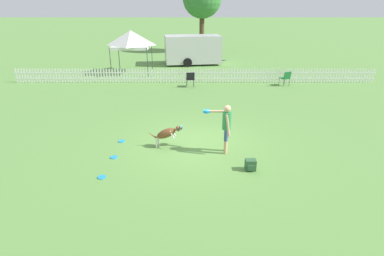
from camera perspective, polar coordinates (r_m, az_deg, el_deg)
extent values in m
plane|color=#5B8C42|center=(10.33, 1.17, -3.18)|extent=(240.00, 240.00, 0.00)
cylinder|color=tan|center=(9.69, 6.60, -3.67)|extent=(0.11, 0.11, 0.45)
cylinder|color=#334C7A|center=(9.52, 6.71, -1.46)|extent=(0.12, 0.12, 0.37)
cylinder|color=tan|center=(9.87, 6.70, -3.17)|extent=(0.11, 0.11, 0.45)
cylinder|color=#334C7A|center=(9.70, 6.80, -0.99)|extent=(0.12, 0.12, 0.37)
cylinder|color=#2D8447|center=(9.44, 6.88, 1.37)|extent=(0.33, 0.33, 0.56)
sphere|color=tan|center=(9.31, 6.99, 3.64)|extent=(0.23, 0.23, 0.23)
cylinder|color=tan|center=(9.27, 7.08, 0.43)|extent=(0.20, 0.19, 0.68)
cylinder|color=tan|center=(9.58, 5.02, 3.18)|extent=(0.68, 0.27, 0.14)
cylinder|color=#1E8CD8|center=(9.67, 3.04, 3.05)|extent=(0.23, 0.23, 0.02)
cylinder|color=#1E8CD8|center=(9.66, 3.04, 3.20)|extent=(0.23, 0.23, 0.02)
cylinder|color=#1E8CD8|center=(9.65, 3.04, 3.35)|extent=(0.23, 0.23, 0.02)
ellipsoid|color=brown|center=(9.97, -4.71, -1.01)|extent=(0.81, 0.45, 0.57)
ellipsoid|color=white|center=(9.99, -4.70, -1.30)|extent=(0.42, 0.24, 0.27)
sphere|color=brown|center=(9.79, -2.41, -0.11)|extent=(0.18, 0.18, 0.18)
cone|color=brown|center=(9.76, -1.95, 0.07)|extent=(0.17, 0.12, 0.14)
cylinder|color=#1E8CD8|center=(9.76, -1.95, 0.07)|extent=(0.16, 0.24, 0.21)
cone|color=brown|center=(9.82, -2.49, 0.40)|extent=(0.05, 0.05, 0.08)
cone|color=brown|center=(9.72, -2.63, 0.17)|extent=(0.05, 0.05, 0.08)
cylinder|color=white|center=(10.28, -6.20, -2.35)|extent=(0.06, 0.06, 0.36)
cylinder|color=white|center=(10.09, -6.56, -2.86)|extent=(0.06, 0.06, 0.36)
cylinder|color=white|center=(10.00, -3.33, -0.84)|extent=(0.18, 0.08, 0.28)
cylinder|color=white|center=(9.82, -3.60, -1.29)|extent=(0.18, 0.08, 0.28)
cone|color=brown|center=(10.14, -7.36, -1.35)|extent=(0.35, 0.13, 0.24)
cylinder|color=#1E8CD8|center=(10.85, -13.03, -2.43)|extent=(0.23, 0.23, 0.02)
cylinder|color=#1E8CD8|center=(8.82, -16.61, -8.92)|extent=(0.23, 0.23, 0.02)
cylinder|color=#1E8CD8|center=(9.79, -14.44, -5.38)|extent=(0.23, 0.23, 0.02)
cube|color=#2D5633|center=(8.90, 11.29, -6.91)|extent=(0.31, 0.22, 0.33)
cube|color=#2D5633|center=(8.80, 11.43, -7.52)|extent=(0.22, 0.04, 0.17)
cube|color=white|center=(18.79, 0.77, 9.42)|extent=(22.26, 0.04, 0.06)
cube|color=white|center=(18.72, 0.78, 10.49)|extent=(22.26, 0.04, 0.06)
cube|color=white|center=(21.68, -30.24, 8.63)|extent=(0.09, 0.02, 0.85)
cube|color=white|center=(21.59, -29.83, 8.66)|extent=(0.09, 0.02, 0.85)
cube|color=white|center=(21.50, -29.42, 8.69)|extent=(0.09, 0.02, 0.85)
cube|color=white|center=(21.42, -29.01, 8.73)|extent=(0.09, 0.02, 0.85)
cube|color=white|center=(21.33, -28.59, 8.76)|extent=(0.09, 0.02, 0.85)
cube|color=white|center=(21.25, -28.17, 8.80)|extent=(0.09, 0.02, 0.85)
cube|color=white|center=(21.17, -27.75, 8.83)|extent=(0.09, 0.02, 0.85)
cube|color=white|center=(21.09, -27.33, 8.86)|extent=(0.09, 0.02, 0.85)
cube|color=white|center=(21.01, -26.90, 8.90)|extent=(0.09, 0.02, 0.85)
cube|color=white|center=(20.93, -26.47, 8.93)|extent=(0.09, 0.02, 0.85)
cube|color=white|center=(20.85, -26.03, 8.96)|extent=(0.09, 0.02, 0.85)
cube|color=white|center=(20.78, -25.59, 8.99)|extent=(0.09, 0.02, 0.85)
cube|color=white|center=(20.70, -25.15, 9.02)|extent=(0.09, 0.02, 0.85)
cube|color=white|center=(20.63, -24.70, 9.06)|extent=(0.09, 0.02, 0.85)
cube|color=white|center=(20.56, -24.25, 9.09)|extent=(0.09, 0.02, 0.85)
cube|color=white|center=(20.49, -23.80, 9.12)|extent=(0.09, 0.02, 0.85)
cube|color=white|center=(20.42, -23.35, 9.15)|extent=(0.09, 0.02, 0.85)
cube|color=white|center=(20.35, -22.89, 9.18)|extent=(0.09, 0.02, 0.85)
cube|color=white|center=(20.28, -22.43, 9.21)|extent=(0.09, 0.02, 0.85)
cube|color=white|center=(20.21, -21.96, 9.24)|extent=(0.09, 0.02, 0.85)
cube|color=white|center=(20.15, -21.50, 9.27)|extent=(0.09, 0.02, 0.85)
cube|color=white|center=(20.09, -21.02, 9.30)|extent=(0.09, 0.02, 0.85)
cube|color=white|center=(20.02, -20.55, 9.33)|extent=(0.09, 0.02, 0.85)
cube|color=white|center=(19.96, -20.07, 9.35)|extent=(0.09, 0.02, 0.85)
cube|color=white|center=(19.90, -19.59, 9.38)|extent=(0.09, 0.02, 0.85)
cube|color=white|center=(19.85, -19.11, 9.41)|extent=(0.09, 0.02, 0.85)
cube|color=white|center=(19.79, -18.63, 9.43)|extent=(0.09, 0.02, 0.85)
cube|color=white|center=(19.73, -18.14, 9.46)|extent=(0.09, 0.02, 0.85)
cube|color=white|center=(19.68, -17.65, 9.48)|extent=(0.09, 0.02, 0.85)
cube|color=white|center=(19.63, -17.15, 9.51)|extent=(0.09, 0.02, 0.85)
cube|color=white|center=(19.58, -16.66, 9.53)|extent=(0.09, 0.02, 0.85)
cube|color=white|center=(19.53, -16.16, 9.56)|extent=(0.09, 0.02, 0.85)
cube|color=white|center=(19.48, -15.66, 9.58)|extent=(0.09, 0.02, 0.85)
cube|color=white|center=(19.43, -15.15, 9.60)|extent=(0.09, 0.02, 0.85)
cube|color=white|center=(19.39, -14.65, 9.62)|extent=(0.09, 0.02, 0.85)
cube|color=white|center=(19.34, -14.14, 9.65)|extent=(0.09, 0.02, 0.85)
cube|color=white|center=(19.30, -13.63, 9.67)|extent=(0.09, 0.02, 0.85)
cube|color=white|center=(19.26, -13.11, 9.69)|extent=(0.09, 0.02, 0.85)
cube|color=white|center=(19.22, -12.60, 9.70)|extent=(0.09, 0.02, 0.85)
cube|color=white|center=(19.18, -12.08, 9.72)|extent=(0.09, 0.02, 0.85)
cube|color=white|center=(19.15, -11.56, 9.74)|extent=(0.09, 0.02, 0.85)
cube|color=white|center=(19.11, -11.04, 9.76)|extent=(0.09, 0.02, 0.85)
cube|color=white|center=(19.08, -10.51, 9.77)|extent=(0.09, 0.02, 0.85)
cube|color=white|center=(19.05, -9.99, 9.79)|extent=(0.09, 0.02, 0.85)
cube|color=white|center=(19.02, -9.46, 9.80)|extent=(0.09, 0.02, 0.85)
cube|color=white|center=(18.99, -8.93, 9.82)|extent=(0.09, 0.02, 0.85)
cube|color=white|center=(18.96, -8.40, 9.83)|extent=(0.09, 0.02, 0.85)
cube|color=white|center=(18.94, -7.87, 9.84)|extent=(0.09, 0.02, 0.85)
cube|color=white|center=(18.91, -7.33, 9.85)|extent=(0.09, 0.02, 0.85)
cube|color=white|center=(18.89, -6.80, 9.87)|extent=(0.09, 0.02, 0.85)
cube|color=white|center=(18.87, -6.26, 9.87)|extent=(0.09, 0.02, 0.85)
cube|color=white|center=(18.85, -5.73, 9.88)|extent=(0.09, 0.02, 0.85)
cube|color=white|center=(18.84, -5.19, 9.89)|extent=(0.09, 0.02, 0.85)
cube|color=white|center=(18.82, -4.65, 9.90)|extent=(0.09, 0.02, 0.85)
cube|color=white|center=(18.81, -4.11, 9.91)|extent=(0.09, 0.02, 0.85)
cube|color=white|center=(18.79, -3.57, 9.91)|extent=(0.09, 0.02, 0.85)
cube|color=white|center=(18.78, -3.03, 9.92)|extent=(0.09, 0.02, 0.85)
cube|color=white|center=(18.78, -2.48, 9.92)|extent=(0.09, 0.02, 0.85)
cube|color=white|center=(18.77, -1.94, 9.92)|extent=(0.09, 0.02, 0.85)
cube|color=white|center=(18.76, -1.40, 9.93)|extent=(0.09, 0.02, 0.85)
cube|color=white|center=(18.76, -0.85, 9.93)|extent=(0.09, 0.02, 0.85)
cube|color=white|center=(18.76, -0.31, 9.93)|extent=(0.09, 0.02, 0.85)
cube|color=white|center=(18.75, 0.23, 9.93)|extent=(0.09, 0.02, 0.85)
cube|color=white|center=(18.76, 0.78, 9.93)|extent=(0.09, 0.02, 0.85)
cube|color=white|center=(18.76, 1.32, 9.92)|extent=(0.09, 0.02, 0.85)
cube|color=white|center=(18.76, 1.86, 9.92)|extent=(0.09, 0.02, 0.85)
cube|color=white|center=(18.77, 2.41, 9.92)|extent=(0.09, 0.02, 0.85)
cube|color=white|center=(18.77, 2.95, 9.91)|extent=(0.09, 0.02, 0.85)
cube|color=white|center=(18.78, 3.49, 9.91)|extent=(0.09, 0.02, 0.85)
cube|color=white|center=(18.79, 4.03, 9.90)|extent=(0.09, 0.02, 0.85)
cube|color=white|center=(18.81, 4.57, 9.89)|extent=(0.09, 0.02, 0.85)
cube|color=white|center=(18.82, 5.11, 9.88)|extent=(0.09, 0.02, 0.85)
cube|color=white|center=(18.84, 5.65, 9.87)|extent=(0.09, 0.02, 0.85)
cube|color=white|center=(18.85, 6.19, 9.86)|extent=(0.09, 0.02, 0.85)
cube|color=white|center=(18.87, 6.73, 9.85)|extent=(0.09, 0.02, 0.85)
cube|color=white|center=(18.89, 7.27, 9.84)|extent=(0.09, 0.02, 0.85)
cube|color=white|center=(18.91, 7.80, 9.83)|extent=(0.09, 0.02, 0.85)
cube|color=white|center=(18.94, 8.33, 9.82)|extent=(0.09, 0.02, 0.85)
cube|color=white|center=(18.96, 8.87, 9.80)|extent=(0.09, 0.02, 0.85)
cube|color=white|center=(18.99, 9.40, 9.79)|extent=(0.09, 0.02, 0.85)
cube|color=white|center=(19.02, 9.93, 9.77)|extent=(0.09, 0.02, 0.85)
cube|color=white|center=(19.05, 10.45, 9.76)|extent=(0.09, 0.02, 0.85)
cube|color=white|center=(19.08, 10.98, 9.74)|extent=(0.09, 0.02, 0.85)
cube|color=white|center=(19.11, 11.50, 9.72)|extent=(0.09, 0.02, 0.85)
cube|color=white|center=(19.15, 12.02, 9.70)|extent=(0.09, 0.02, 0.85)
cube|color=white|center=(19.18, 12.54, 9.68)|extent=(0.09, 0.02, 0.85)
cube|color=white|center=(19.22, 13.06, 9.66)|extent=(0.09, 0.02, 0.85)
cube|color=white|center=(19.26, 13.58, 9.64)|extent=(0.09, 0.02, 0.85)
cube|color=white|center=(19.30, 14.09, 9.62)|extent=(0.09, 0.02, 0.85)
cube|color=white|center=(19.34, 14.60, 9.60)|extent=(0.09, 0.02, 0.85)
cube|color=white|center=(19.38, 15.11, 9.58)|extent=(0.09, 0.02, 0.85)
cube|color=white|center=(19.43, 15.62, 9.55)|extent=(0.09, 0.02, 0.85)
cube|color=white|center=(19.48, 16.12, 9.53)|extent=(0.09, 0.02, 0.85)
cube|color=white|center=(19.52, 16.62, 9.51)|extent=(0.09, 0.02, 0.85)
cube|color=white|center=(19.57, 17.12, 9.48)|extent=(0.09, 0.02, 0.85)
cube|color=white|center=(19.62, 17.62, 9.45)|extent=(0.09, 0.02, 0.85)
cube|color=white|center=(19.68, 18.11, 9.43)|extent=(0.09, 0.02, 0.85)
cube|color=white|center=(19.73, 18.60, 9.40)|extent=(0.09, 0.02, 0.85)
cube|color=white|center=(19.79, 19.09, 9.37)|extent=(0.09, 0.02, 0.85)
cube|color=white|center=(19.84, 19.58, 9.35)|extent=(0.09, 0.02, 0.85)
cube|color=white|center=(19.90, 20.06, 9.32)|extent=(0.09, 0.02, 0.85)
cube|color=white|center=(19.96, 20.54, 9.29)|extent=(0.09, 0.02, 0.85)
cube|color=white|center=(20.02, 21.02, 9.26)|extent=(0.09, 0.02, 0.85)
cube|color=white|center=(20.08, 21.49, 9.23)|extent=(0.09, 0.02, 0.85)
cube|color=white|center=(20.15, 21.96, 9.20)|extent=(0.09, 0.02, 0.85)
cube|color=white|center=(20.21, 22.43, 9.17)|extent=(0.09, 0.02, 0.85)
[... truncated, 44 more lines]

